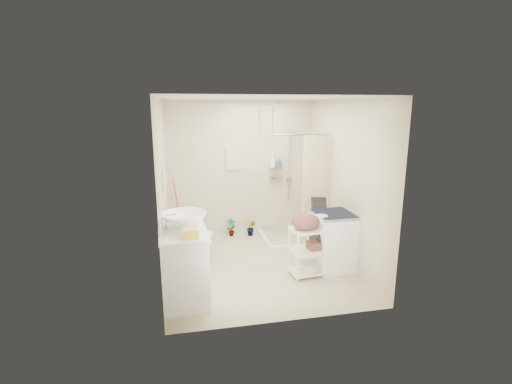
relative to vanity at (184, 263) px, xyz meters
The scene contains 23 objects.
floor 1.46m from the vanity, 32.68° to the left, with size 3.20×3.20×0.00m, color #C2B792.
ceiling 2.53m from the vanity, 32.68° to the left, with size 2.80×3.20×0.04m, color silver.
wall_back 2.74m from the vanity, 63.67° to the left, with size 2.80×0.04×2.60m, color beige.
wall_front 1.66m from the vanity, 36.42° to the right, with size 2.80×0.04×2.60m, color beige.
wall_left 1.14m from the vanity, 107.87° to the left, with size 0.04×3.20×2.60m, color beige.
wall_right 2.79m from the vanity, 16.21° to the left, with size 0.04×3.20×2.60m, color beige.
vanity is the anchor object (origin of this frame).
sink 0.58m from the vanity, 46.45° to the left, with size 0.58×0.58×0.20m, color white.
counter_basket 0.65m from the vanity, 75.77° to the right, with size 0.20×0.15×0.11m, color yellow.
floor_basket 0.47m from the vanity, 61.44° to the right, with size 0.23×0.18×0.12m, color gold.
toilet 1.20m from the vanity, 84.25° to the left, with size 0.44×0.77×0.79m, color silver.
mop 2.21m from the vanity, 92.85° to the left, with size 0.12×0.12×1.23m, color red, non-canonical shape.
potted_plant_a 2.41m from the vanity, 67.08° to the left, with size 0.19×0.13×0.35m, color brown.
potted_plant_b 2.55m from the vanity, 58.47° to the left, with size 0.17×0.14×0.31m, color brown.
hanging_towel 2.73m from the vanity, 66.51° to the left, with size 0.28×0.03×0.42m, color beige.
towel_ring 1.16m from the vanity, 112.01° to the left, with size 0.04×0.22×0.34m, color beige, non-canonical shape.
tp_holder 0.86m from the vanity, 104.13° to the left, with size 0.08×0.12×0.14m, color white, non-canonical shape.
shower 2.76m from the vanity, 41.75° to the left, with size 1.10×1.10×2.10m, color white, non-canonical shape.
shampoo_bottle_a 3.02m from the vanity, 51.98° to the left, with size 0.10×0.10×0.25m, color white.
shampoo_bottle_b 3.08m from the vanity, 49.94° to the left, with size 0.08×0.08×0.18m, color #364796.
washing_machine 2.34m from the vanity, 10.94° to the left, with size 0.61×0.63×0.89m, color white.
laundry_rack 1.90m from the vanity, ahead, with size 0.63×0.37×0.87m, color white, non-canonical shape.
ironing_board 2.35m from the vanity, 19.71° to the left, with size 0.30×0.09×1.07m, color black, non-canonical shape.
Camera 1 is at (-1.15, -5.38, 2.48)m, focal length 26.00 mm.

